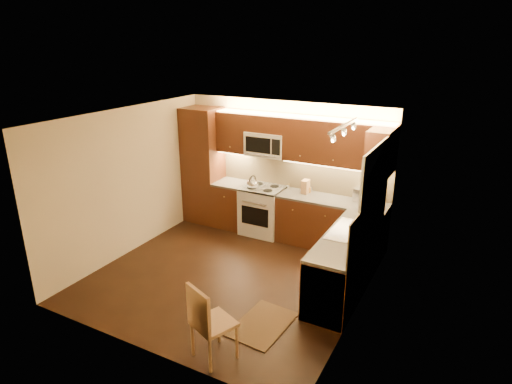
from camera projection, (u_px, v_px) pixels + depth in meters
The scene contains 37 objects.
floor at pixel (231, 275), 6.92m from camera, with size 4.00×4.00×0.01m, color black.
ceiling at pixel (228, 118), 6.09m from camera, with size 4.00×4.00×0.01m, color beige.
wall_back at pixel (285, 168), 8.17m from camera, with size 4.00×0.01×2.50m, color beige.
wall_front at pixel (136, 257), 4.84m from camera, with size 4.00×0.01×2.50m, color beige.
wall_left at pixel (129, 182), 7.39m from camera, with size 0.01×4.00×2.50m, color beige.
wall_right at pixel (362, 227), 5.61m from camera, with size 0.01×4.00×2.50m, color beige.
pantry at pixel (203, 166), 8.68m from camera, with size 0.70×0.60×2.30m, color #3F210D.
base_cab_back_left at pixel (233, 205), 8.63m from camera, with size 0.62×0.60×0.86m, color #3F210D.
counter_back_left at pixel (232, 183), 8.48m from camera, with size 0.62×0.60×0.04m, color #363331.
base_cab_back_right at pixel (331, 224), 7.73m from camera, with size 1.92×0.60×0.86m, color #3F210D.
counter_back_right at pixel (332, 201), 7.58m from camera, with size 1.92×0.60×0.04m, color #363331.
base_cab_right at pixel (345, 265), 6.35m from camera, with size 0.60×2.00×0.86m, color #3F210D.
counter_right at pixel (347, 237), 6.20m from camera, with size 0.60×2.00×0.04m, color #363331.
dishwasher at pixel (329, 287), 5.77m from camera, with size 0.58×0.60×0.84m, color silver.
backsplash_back at pixel (302, 173), 8.02m from camera, with size 3.30×0.02×0.60m, color tan.
backsplash_right at pixel (369, 220), 5.97m from camera, with size 0.02×2.00×0.60m, color tan.
upper_cab_back_left at pixel (235, 132), 8.25m from camera, with size 0.62×0.35×0.75m, color #3F210D.
upper_cab_back_right at pixel (338, 143), 7.35m from camera, with size 1.92×0.35×0.75m, color #3F210D.
upper_cab_bridge at pixel (267, 123), 7.87m from camera, with size 0.76×0.35×0.31m, color #3F210D.
upper_cab_right_corner at pixel (379, 154), 6.65m from camera, with size 0.35×0.50×0.75m, color #3F210D.
stove at pixel (263, 210), 8.29m from camera, with size 0.76×0.65×0.92m, color silver, non-canonical shape.
microwave at pixel (267, 144), 7.98m from camera, with size 0.76×0.38×0.44m, color silver, non-canonical shape.
window_frame at pixel (374, 189), 5.96m from camera, with size 0.03×1.44×1.24m, color silver.
window_blinds at pixel (373, 189), 5.97m from camera, with size 0.02×1.36×1.16m, color silver.
sink at pixel (351, 227), 6.30m from camera, with size 0.52×0.86×0.15m, color silver, non-canonical shape.
faucet at pixel (363, 224), 6.19m from camera, with size 0.20×0.04×0.30m, color silver, non-canonical shape.
track_light_bar at pixel (344, 125), 5.74m from camera, with size 0.04×1.20×0.03m, color silver.
kettle at pixel (253, 182), 8.04m from camera, with size 0.22×0.22×0.25m, color silver, non-canonical shape.
toaster_oven at pixel (366, 195), 7.44m from camera, with size 0.39×0.29×0.23m, color silver.
knife_block at pixel (305, 187), 7.85m from camera, with size 0.11×0.18×0.25m, color #A97F4C.
spice_jar_a at pixel (289, 187), 8.09m from camera, with size 0.04×0.04×0.08m, color silver.
spice_jar_b at pixel (289, 186), 8.09m from camera, with size 0.04×0.04×0.10m, color brown.
spice_jar_c at pixel (311, 189), 7.96m from camera, with size 0.05×0.05×0.10m, color silver.
spice_jar_d at pixel (310, 190), 7.91m from camera, with size 0.04×0.04×0.09m, color olive.
soap_bottle at pixel (365, 222), 6.43m from camera, with size 0.08×0.08×0.17m, color silver.
rug at pixel (263, 324), 5.71m from camera, with size 0.62×0.92×0.01m, color black.
dining_chair at pixel (214, 321), 4.99m from camera, with size 0.43×0.43×0.98m, color #A97F4C, non-canonical shape.
Camera 1 is at (3.21, -5.19, 3.54)m, focal length 30.59 mm.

